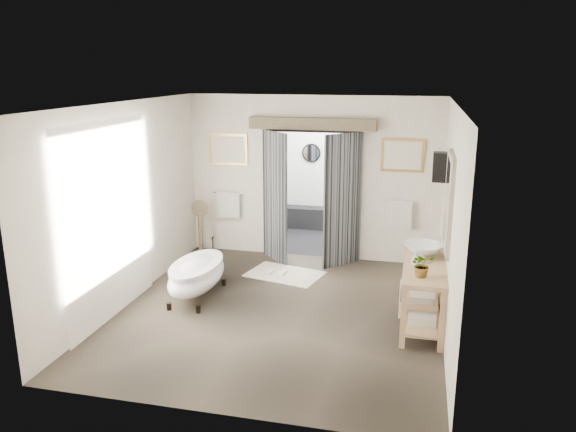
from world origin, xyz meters
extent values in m
plane|color=brown|center=(0.00, 0.00, 0.00)|extent=(5.00, 5.00, 0.00)
cube|color=beige|center=(0.00, -2.50, 1.45)|extent=(4.50, 0.02, 2.90)
cube|color=beige|center=(-2.25, 0.00, 1.45)|extent=(0.02, 5.00, 2.90)
cube|color=beige|center=(2.25, 0.00, 1.45)|extent=(0.02, 5.00, 2.90)
cube|color=beige|center=(-1.52, 2.50, 1.45)|extent=(1.45, 0.02, 2.90)
cube|color=beige|center=(1.52, 2.50, 1.45)|extent=(1.45, 0.02, 2.90)
cube|color=beige|center=(0.00, 2.50, 2.60)|extent=(1.60, 0.02, 0.60)
cube|color=silver|center=(0.00, 0.00, 2.90)|extent=(4.50, 5.00, 0.02)
cube|color=silver|center=(-2.20, -0.60, 1.35)|extent=(0.02, 2.20, 2.70)
cube|color=#9F9280|center=(2.23, 0.07, 1.70)|extent=(0.05, 0.95, 1.25)
cube|color=silver|center=(2.19, 0.07, 1.70)|extent=(0.01, 0.80, 1.10)
cube|color=black|center=(2.13, 1.55, 1.90)|extent=(0.20, 0.20, 0.45)
sphere|color=#FFCC8C|center=(2.13, 1.55, 1.90)|extent=(0.10, 0.10, 0.10)
cube|color=black|center=(0.00, 3.50, 0.01)|extent=(2.20, 2.00, 0.01)
cube|color=silver|center=(0.00, 3.50, 2.50)|extent=(2.20, 2.00, 0.02)
cube|color=white|center=(0.00, 4.50, 1.25)|extent=(2.20, 0.02, 2.50)
cube|color=white|center=(-1.10, 3.50, 1.25)|extent=(0.02, 2.00, 2.50)
cube|color=white|center=(1.10, 3.50, 1.25)|extent=(0.02, 2.00, 2.50)
cube|color=black|center=(0.00, 4.32, 0.23)|extent=(2.00, 0.35, 0.45)
cylinder|color=silver|center=(-0.40, 4.47, 1.60)|extent=(0.40, 0.03, 0.40)
cylinder|color=silver|center=(0.40, 4.47, 1.60)|extent=(0.40, 0.03, 0.40)
cube|color=black|center=(-0.80, 2.50, 1.15)|extent=(0.07, 0.10, 2.30)
cube|color=black|center=(0.80, 2.50, 1.15)|extent=(0.07, 0.10, 2.30)
cube|color=black|center=(0.00, 2.50, 2.30)|extent=(1.67, 0.10, 0.07)
cube|color=black|center=(-0.60, 2.15, 1.15)|extent=(0.58, 0.61, 2.30)
cube|color=black|center=(0.60, 2.15, 1.15)|extent=(0.58, 0.61, 2.30)
cube|color=brown|center=(0.00, 2.40, 2.42)|extent=(2.20, 0.20, 0.20)
cube|color=#AD8841|center=(-1.55, 2.48, 1.92)|extent=(0.72, 0.03, 0.57)
cube|color=silver|center=(-1.55, 2.46, 1.92)|extent=(0.62, 0.01, 0.47)
cube|color=#AD8841|center=(1.55, 2.48, 1.92)|extent=(0.72, 0.03, 0.57)
cube|color=silver|center=(1.55, 2.46, 1.92)|extent=(0.62, 0.01, 0.47)
cylinder|color=silver|center=(-1.55, 2.44, 1.12)|extent=(0.60, 0.02, 0.02)
cube|color=beige|center=(-1.55, 2.42, 0.90)|extent=(0.42, 0.08, 0.48)
cylinder|color=silver|center=(1.55, 2.44, 1.12)|extent=(0.60, 0.02, 0.02)
cube|color=beige|center=(1.55, 2.42, 0.90)|extent=(0.42, 0.08, 0.48)
cylinder|color=black|center=(-1.54, -0.30, 0.05)|extent=(0.07, 0.07, 0.11)
cylinder|color=black|center=(-1.09, -0.30, 0.05)|extent=(0.07, 0.07, 0.11)
cylinder|color=black|center=(-1.54, 0.77, 0.05)|extent=(0.07, 0.07, 0.11)
cylinder|color=black|center=(-1.09, 0.77, 0.05)|extent=(0.07, 0.07, 0.11)
ellipsoid|color=white|center=(-1.31, 0.23, 0.35)|extent=(0.67, 1.51, 0.48)
cylinder|color=black|center=(-1.31, 0.93, 0.64)|extent=(0.03, 0.03, 0.20)
cube|color=tan|center=(1.75, -0.67, 0.42)|extent=(0.07, 0.07, 0.85)
cube|color=tan|center=(2.21, -0.67, 0.42)|extent=(0.07, 0.07, 0.85)
cube|color=tan|center=(1.75, 0.81, 0.42)|extent=(0.07, 0.07, 0.85)
cube|color=tan|center=(2.21, 0.81, 0.42)|extent=(0.07, 0.07, 0.85)
cube|color=tan|center=(1.98, 0.07, 0.82)|extent=(0.55, 1.60, 0.05)
cube|color=tan|center=(1.98, 0.07, 0.16)|extent=(0.45, 1.50, 0.03)
cylinder|color=silver|center=(1.71, 0.07, 0.60)|extent=(0.02, 1.40, 0.02)
cube|color=beige|center=(1.71, -0.08, 0.40)|extent=(0.06, 0.34, 0.42)
cube|color=beige|center=(1.98, -0.28, 0.23)|extent=(0.35, 0.25, 0.10)
cube|color=beige|center=(1.98, 0.42, 0.23)|extent=(0.35, 0.25, 0.10)
cube|color=brown|center=(-1.96, 2.01, 0.04)|extent=(0.20, 0.20, 0.07)
cylinder|color=brown|center=(-1.96, 2.01, 0.46)|extent=(0.08, 0.08, 0.79)
cylinder|color=silver|center=(-1.96, 2.03, 0.91)|extent=(0.28, 0.02, 0.28)
cylinder|color=brown|center=(-1.96, 2.02, 0.91)|extent=(0.31, 0.01, 0.31)
cube|color=beige|center=(-0.25, 1.45, 0.01)|extent=(1.35, 1.06, 0.01)
cube|color=silver|center=(-0.51, 1.42, 0.04)|extent=(0.12, 0.25, 0.05)
cube|color=silver|center=(-0.29, 1.42, 0.04)|extent=(0.12, 0.25, 0.05)
imported|color=white|center=(1.95, 0.39, 0.94)|extent=(0.57, 0.57, 0.18)
imported|color=gray|center=(1.94, -0.40, 1.01)|extent=(0.35, 0.32, 0.31)
imported|color=gray|center=(1.85, 0.02, 0.94)|extent=(0.10, 0.10, 0.18)
imported|color=gray|center=(1.93, 0.77, 0.94)|extent=(0.16, 0.16, 0.18)
camera|label=1|loc=(1.81, -7.12, 3.36)|focal=35.00mm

